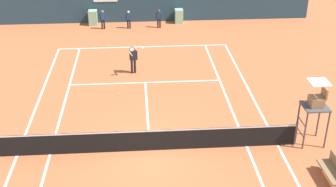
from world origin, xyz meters
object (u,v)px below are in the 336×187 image
at_px(ball_kid_right_post, 103,18).
at_px(player_on_baseline, 133,57).
at_px(player_bench, 334,170).
at_px(tennis_ball_by_sideline, 119,94).
at_px(umpire_chair, 316,104).
at_px(ball_kid_left_post, 159,17).
at_px(ball_kid_centre_post, 129,18).

bearing_deg(ball_kid_right_post, player_on_baseline, 95.33).
xyz_separation_m(player_bench, player_on_baseline, (-7.19, 10.17, 0.43)).
bearing_deg(tennis_ball_by_sideline, player_bench, -43.84).
distance_m(umpire_chair, ball_kid_left_post, 16.27).
height_order(player_on_baseline, tennis_ball_by_sideline, player_on_baseline).
bearing_deg(player_on_baseline, player_bench, 106.57).
bearing_deg(umpire_chair, ball_kid_right_post, 31.60).
height_order(player_bench, tennis_ball_by_sideline, player_bench).
bearing_deg(player_on_baseline, ball_kid_centre_post, -106.58).
bearing_deg(player_bench, umpire_chair, -2.58).
bearing_deg(player_bench, ball_kid_left_post, 16.63).
relative_size(ball_kid_right_post, ball_kid_left_post, 1.03).
distance_m(ball_kid_left_post, tennis_ball_by_sideline, 10.63).
bearing_deg(player_on_baseline, tennis_ball_by_sideline, 55.12).
relative_size(player_bench, tennis_ball_by_sideline, 22.65).
bearing_deg(tennis_ball_by_sideline, player_on_baseline, 73.82).
xyz_separation_m(ball_kid_right_post, tennis_ball_by_sideline, (1.35, -10.29, -0.75)).
relative_size(umpire_chair, player_on_baseline, 1.56).
xyz_separation_m(umpire_chair, tennis_ball_by_sideline, (-8.05, 5.00, -1.79)).
height_order(umpire_chair, player_on_baseline, umpire_chair).
relative_size(player_on_baseline, ball_kid_right_post, 1.32).
xyz_separation_m(player_on_baseline, ball_kid_centre_post, (-0.29, 7.73, -0.20)).
relative_size(ball_kid_centre_post, tennis_ball_by_sideline, 18.90).
height_order(umpire_chair, tennis_ball_by_sideline, umpire_chair).
distance_m(player_on_baseline, tennis_ball_by_sideline, 2.81).
bearing_deg(tennis_ball_by_sideline, ball_kid_left_post, 75.88).
height_order(player_bench, ball_kid_right_post, ball_kid_right_post).
bearing_deg(ball_kid_centre_post, player_on_baseline, 90.54).
bearing_deg(ball_kid_centre_post, tennis_ball_by_sideline, 85.89).
distance_m(player_on_baseline, ball_kid_left_post, 7.95).
distance_m(ball_kid_centre_post, ball_kid_left_post, 2.13).
xyz_separation_m(ball_kid_centre_post, ball_kid_right_post, (-1.81, 0.00, 0.04)).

